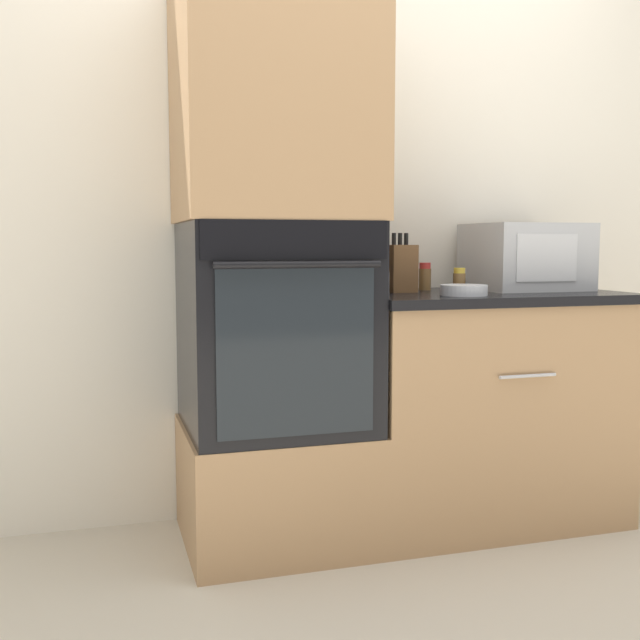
{
  "coord_description": "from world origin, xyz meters",
  "views": [
    {
      "loc": [
        -0.93,
        -2.25,
        1.07
      ],
      "look_at": [
        -0.18,
        0.21,
        0.8
      ],
      "focal_mm": 42.0,
      "sensor_mm": 36.0,
      "label": 1
    }
  ],
  "objects_px": {
    "knife_block": "(400,268)",
    "condiment_jar_mid": "(384,280)",
    "condiment_jar_near": "(425,277)",
    "bowl": "(464,290)",
    "microwave": "(525,257)",
    "wall_oven": "(275,326)",
    "condiment_jar_far": "(459,281)"
  },
  "relations": [
    {
      "from": "wall_oven",
      "to": "bowl",
      "type": "distance_m",
      "value": 0.68
    },
    {
      "from": "wall_oven",
      "to": "condiment_jar_near",
      "type": "xyz_separation_m",
      "value": [
        0.65,
        0.17,
        0.16
      ]
    },
    {
      "from": "microwave",
      "to": "condiment_jar_mid",
      "type": "xyz_separation_m",
      "value": [
        -0.63,
        -0.06,
        -0.08
      ]
    },
    {
      "from": "wall_oven",
      "to": "microwave",
      "type": "bearing_deg",
      "value": 4.45
    },
    {
      "from": "knife_block",
      "to": "condiment_jar_near",
      "type": "relative_size",
      "value": 2.06
    },
    {
      "from": "wall_oven",
      "to": "condiment_jar_far",
      "type": "xyz_separation_m",
      "value": [
        0.71,
        -0.01,
        0.15
      ]
    },
    {
      "from": "wall_oven",
      "to": "microwave",
      "type": "distance_m",
      "value": 1.07
    },
    {
      "from": "condiment_jar_far",
      "to": "bowl",
      "type": "bearing_deg",
      "value": -111.2
    },
    {
      "from": "knife_block",
      "to": "bowl",
      "type": "xyz_separation_m",
      "value": [
        0.14,
        -0.25,
        -0.07
      ]
    },
    {
      "from": "microwave",
      "to": "knife_block",
      "type": "distance_m",
      "value": 0.54
    },
    {
      "from": "knife_block",
      "to": "condiment_jar_mid",
      "type": "relative_size",
      "value": 2.2
    },
    {
      "from": "condiment_jar_mid",
      "to": "knife_block",
      "type": "bearing_deg",
      "value": 37.62
    },
    {
      "from": "knife_block",
      "to": "condiment_jar_mid",
      "type": "bearing_deg",
      "value": -142.38
    },
    {
      "from": "knife_block",
      "to": "bowl",
      "type": "height_order",
      "value": "knife_block"
    },
    {
      "from": "bowl",
      "to": "condiment_jar_near",
      "type": "height_order",
      "value": "condiment_jar_near"
    },
    {
      "from": "microwave",
      "to": "knife_block",
      "type": "relative_size",
      "value": 1.86
    },
    {
      "from": "microwave",
      "to": "condiment_jar_mid",
      "type": "height_order",
      "value": "microwave"
    },
    {
      "from": "condiment_jar_mid",
      "to": "condiment_jar_far",
      "type": "relative_size",
      "value": 1.09
    },
    {
      "from": "microwave",
      "to": "condiment_jar_far",
      "type": "height_order",
      "value": "microwave"
    },
    {
      "from": "wall_oven",
      "to": "condiment_jar_far",
      "type": "bearing_deg",
      "value": -1.11
    },
    {
      "from": "condiment_jar_near",
      "to": "condiment_jar_far",
      "type": "bearing_deg",
      "value": -72.26
    },
    {
      "from": "knife_block",
      "to": "condiment_jar_near",
      "type": "bearing_deg",
      "value": 28.5
    },
    {
      "from": "microwave",
      "to": "condiment_jar_far",
      "type": "distance_m",
      "value": 0.36
    },
    {
      "from": "condiment_jar_mid",
      "to": "condiment_jar_far",
      "type": "height_order",
      "value": "condiment_jar_mid"
    },
    {
      "from": "knife_block",
      "to": "condiment_jar_near",
      "type": "xyz_separation_m",
      "value": [
        0.14,
        0.08,
        -0.04
      ]
    },
    {
      "from": "microwave",
      "to": "knife_block",
      "type": "xyz_separation_m",
      "value": [
        -0.54,
        0.01,
        -0.04
      ]
    },
    {
      "from": "knife_block",
      "to": "condiment_jar_mid",
      "type": "height_order",
      "value": "knife_block"
    },
    {
      "from": "condiment_jar_near",
      "to": "condiment_jar_mid",
      "type": "bearing_deg",
      "value": -147.62
    },
    {
      "from": "condiment_jar_far",
      "to": "microwave",
      "type": "bearing_deg",
      "value": 15.7
    },
    {
      "from": "wall_oven",
      "to": "condiment_jar_near",
      "type": "height_order",
      "value": "wall_oven"
    },
    {
      "from": "microwave",
      "to": "bowl",
      "type": "height_order",
      "value": "microwave"
    },
    {
      "from": "bowl",
      "to": "condiment_jar_far",
      "type": "height_order",
      "value": "condiment_jar_far"
    }
  ]
}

